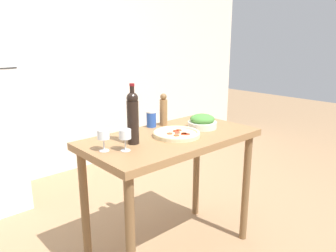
{
  "coord_description": "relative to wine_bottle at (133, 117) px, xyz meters",
  "views": [
    {
      "loc": [
        -1.46,
        -1.59,
        1.56
      ],
      "look_at": [
        0.0,
        0.03,
        0.98
      ],
      "focal_mm": 35.0,
      "sensor_mm": 36.0,
      "label": 1
    }
  ],
  "objects": [
    {
      "name": "salad_bowl",
      "position": [
        0.6,
        -0.04,
        -0.13
      ],
      "size": [
        0.21,
        0.21,
        0.11
      ],
      "color": "silver",
      "rests_on": "prep_counter"
    },
    {
      "name": "wine_glass_far",
      "position": [
        -0.21,
        -0.0,
        -0.08
      ],
      "size": [
        0.07,
        0.07,
        0.13
      ],
      "color": "silver",
      "rests_on": "prep_counter"
    },
    {
      "name": "wine_glass_near",
      "position": [
        -0.12,
        -0.08,
        -0.08
      ],
      "size": [
        0.07,
        0.07,
        0.13
      ],
      "color": "silver",
      "rests_on": "prep_counter"
    },
    {
      "name": "homemade_pizza",
      "position": [
        0.31,
        -0.07,
        -0.16
      ],
      "size": [
        0.32,
        0.32,
        0.03
      ],
      "color": "beige",
      "rests_on": "prep_counter"
    },
    {
      "name": "ground_plane",
      "position": [
        0.3,
        -0.03,
        -1.09
      ],
      "size": [
        14.0,
        14.0,
        0.0
      ],
      "primitive_type": "plane",
      "color": "#9E7A56"
    },
    {
      "name": "wall_back",
      "position": [
        0.3,
        1.99,
        0.21
      ],
      "size": [
        6.4,
        0.06,
        2.6
      ],
      "color": "silver",
      "rests_on": "ground_plane"
    },
    {
      "name": "pepper_mill",
      "position": [
        0.44,
        0.21,
        -0.06
      ],
      "size": [
        0.06,
        0.06,
        0.25
      ],
      "color": "olive",
      "rests_on": "prep_counter"
    },
    {
      "name": "salt_canister",
      "position": [
        0.34,
        0.24,
        -0.11
      ],
      "size": [
        0.07,
        0.07,
        0.12
      ],
      "color": "#284CA3",
      "rests_on": "prep_counter"
    },
    {
      "name": "prep_counter",
      "position": [
        0.3,
        -0.03,
        -0.3
      ],
      "size": [
        1.21,
        0.65,
        0.92
      ],
      "color": "olive",
      "rests_on": "ground_plane"
    },
    {
      "name": "wine_bottle",
      "position": [
        0.0,
        0.0,
        0.0
      ],
      "size": [
        0.07,
        0.07,
        0.38
      ],
      "color": "black",
      "rests_on": "prep_counter"
    }
  ]
}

